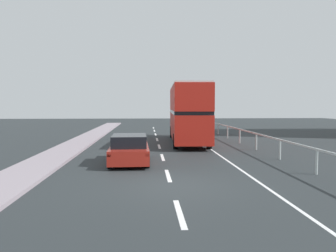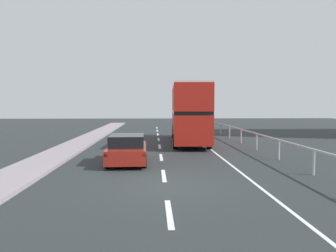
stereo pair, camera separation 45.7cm
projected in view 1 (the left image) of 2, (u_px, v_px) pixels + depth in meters
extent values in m
cube|color=#262C2E|center=(171.00, 186.00, 12.11)|extent=(75.66, 120.00, 0.10)
cube|color=gray|center=(4.00, 185.00, 11.74)|extent=(2.10, 80.00, 0.14)
cube|color=silver|center=(180.00, 213.00, 8.88)|extent=(0.16, 2.40, 0.01)
cube|color=silver|center=(168.00, 175.00, 13.64)|extent=(0.16, 2.40, 0.01)
cube|color=silver|center=(163.00, 157.00, 18.41)|extent=(0.16, 2.40, 0.01)
cube|color=silver|center=(159.00, 147.00, 23.17)|extent=(0.16, 2.40, 0.01)
cube|color=silver|center=(157.00, 139.00, 27.93)|extent=(0.16, 2.40, 0.01)
cube|color=silver|center=(156.00, 134.00, 32.69)|extent=(0.16, 2.40, 0.01)
cube|color=silver|center=(154.00, 131.00, 37.45)|extent=(0.16, 2.40, 0.01)
cube|color=silver|center=(153.00, 128.00, 42.21)|extent=(0.16, 2.40, 0.01)
cube|color=silver|center=(212.00, 150.00, 21.28)|extent=(0.12, 46.00, 0.01)
cube|color=#B0BBB9|center=(256.00, 134.00, 21.40)|extent=(0.08, 42.00, 0.08)
cylinder|color=#B0BBB9|center=(317.00, 162.00, 13.82)|extent=(0.10, 0.10, 1.03)
cylinder|color=#B0BBB9|center=(280.00, 150.00, 17.63)|extent=(0.10, 0.10, 1.03)
cylinder|color=#B0BBB9|center=(256.00, 142.00, 21.43)|extent=(0.10, 0.10, 1.03)
cylinder|color=#B0BBB9|center=(240.00, 136.00, 25.23)|extent=(0.10, 0.10, 1.03)
cylinder|color=#B0BBB9|center=(228.00, 132.00, 29.04)|extent=(0.10, 0.10, 1.03)
cylinder|color=#B0BBB9|center=(218.00, 129.00, 32.84)|extent=(0.10, 0.10, 1.03)
cylinder|color=#B0BBB9|center=(211.00, 127.00, 36.64)|extent=(0.10, 0.10, 1.03)
cylinder|color=#B0BBB9|center=(205.00, 125.00, 40.45)|extent=(0.10, 0.10, 1.03)
cube|color=#B21E14|center=(188.00, 126.00, 25.62)|extent=(2.89, 10.78, 1.87)
cube|color=black|center=(188.00, 112.00, 25.56)|extent=(2.89, 10.35, 0.24)
cube|color=#B21E14|center=(188.00, 99.00, 25.50)|extent=(2.89, 10.78, 1.76)
cube|color=silver|center=(188.00, 86.00, 25.44)|extent=(2.83, 10.56, 0.10)
cube|color=black|center=(183.00, 121.00, 30.93)|extent=(2.17, 0.14, 1.31)
cube|color=yellow|center=(183.00, 95.00, 30.78)|extent=(1.45, 0.11, 0.28)
cylinder|color=black|center=(172.00, 132.00, 29.58)|extent=(0.32, 1.01, 1.00)
cylinder|color=black|center=(197.00, 132.00, 29.62)|extent=(0.32, 1.01, 1.00)
cylinder|color=black|center=(175.00, 141.00, 21.92)|extent=(0.32, 1.01, 1.00)
cylinder|color=black|center=(209.00, 141.00, 21.96)|extent=(0.32, 1.01, 1.00)
cube|color=maroon|center=(129.00, 153.00, 16.61)|extent=(1.96, 4.28, 0.67)
cube|color=black|center=(129.00, 141.00, 16.36)|extent=(1.69, 2.37, 0.55)
cube|color=red|center=(109.00, 156.00, 14.45)|extent=(0.16, 0.06, 0.12)
cube|color=red|center=(147.00, 155.00, 14.60)|extent=(0.16, 0.06, 0.12)
cylinder|color=black|center=(114.00, 153.00, 17.95)|extent=(0.22, 0.65, 0.64)
cylinder|color=black|center=(146.00, 152.00, 18.10)|extent=(0.22, 0.65, 0.64)
cylinder|color=black|center=(110.00, 161.00, 15.13)|extent=(0.22, 0.65, 0.64)
cylinder|color=black|center=(147.00, 161.00, 15.29)|extent=(0.22, 0.65, 0.64)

